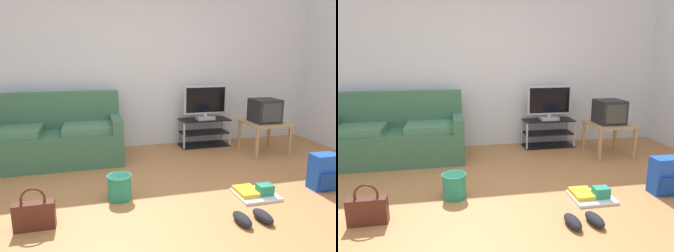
{
  "view_description": "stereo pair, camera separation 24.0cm",
  "coord_description": "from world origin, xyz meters",
  "views": [
    {
      "loc": [
        -0.76,
        -2.47,
        1.45
      ],
      "look_at": [
        0.12,
        0.96,
        0.64
      ],
      "focal_mm": 32.72,
      "sensor_mm": 36.0,
      "label": 1
    },
    {
      "loc": [
        -0.53,
        -2.52,
        1.45
      ],
      "look_at": [
        0.12,
        0.96,
        0.64
      ],
      "focal_mm": 32.72,
      "sensor_mm": 36.0,
      "label": 2
    }
  ],
  "objects": [
    {
      "name": "floor_tray",
      "position": [
        0.89,
        0.21,
        0.04
      ],
      "size": [
        0.43,
        0.37,
        0.14
      ],
      "color": "silver",
      "rests_on": "ground_plane"
    },
    {
      "name": "tv_stand",
      "position": [
        1.04,
        2.15,
        0.22
      ],
      "size": [
        0.82,
        0.37,
        0.45
      ],
      "color": "black",
      "rests_on": "ground_plane"
    },
    {
      "name": "backpack",
      "position": [
        1.71,
        0.2,
        0.2
      ],
      "size": [
        0.29,
        0.25,
        0.4
      ],
      "rotation": [
        0.0,
        0.0,
        -0.1
      ],
      "color": "blue",
      "rests_on": "ground_plane"
    },
    {
      "name": "couch",
      "position": [
        -1.27,
        1.89,
        0.35
      ],
      "size": [
        1.84,
        0.82,
        0.96
      ],
      "color": "#3D6B4C",
      "rests_on": "ground_plane"
    },
    {
      "name": "cleaning_bucket",
      "position": [
        -0.52,
        0.51,
        0.14
      ],
      "size": [
        0.26,
        0.26,
        0.26
      ],
      "color": "#238466",
      "rests_on": "ground_plane"
    },
    {
      "name": "ground_plane",
      "position": [
        0.0,
        0.0,
        -0.01
      ],
      "size": [
        9.0,
        9.8,
        0.02
      ],
      "primitive_type": "cube",
      "color": "#B27542"
    },
    {
      "name": "crt_tv",
      "position": [
        1.79,
        1.59,
        0.65
      ],
      "size": [
        0.38,
        0.4,
        0.35
      ],
      "color": "#232326",
      "rests_on": "side_table"
    },
    {
      "name": "sneakers_pair",
      "position": [
        0.59,
        -0.25,
        0.04
      ],
      "size": [
        0.35,
        0.27,
        0.09
      ],
      "color": "black",
      "rests_on": "ground_plane"
    },
    {
      "name": "side_table",
      "position": [
        1.79,
        1.57,
        0.41
      ],
      "size": [
        0.6,
        0.6,
        0.48
      ],
      "color": "tan",
      "rests_on": "ground_plane"
    },
    {
      "name": "handbag",
      "position": [
        -1.28,
        0.12,
        0.13
      ],
      "size": [
        0.34,
        0.11,
        0.38
      ],
      "rotation": [
        0.0,
        0.0,
        0.05
      ],
      "color": "#4C2319",
      "rests_on": "ground_plane"
    },
    {
      "name": "wall_back",
      "position": [
        0.0,
        2.45,
        1.35
      ],
      "size": [
        9.0,
        0.1,
        2.7
      ],
      "primitive_type": "cube",
      "color": "silver",
      "rests_on": "ground_plane"
    },
    {
      "name": "flat_tv",
      "position": [
        1.04,
        2.13,
        0.72
      ],
      "size": [
        0.72,
        0.22,
        0.55
      ],
      "color": "#B2B2B7",
      "rests_on": "tv_stand"
    }
  ]
}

